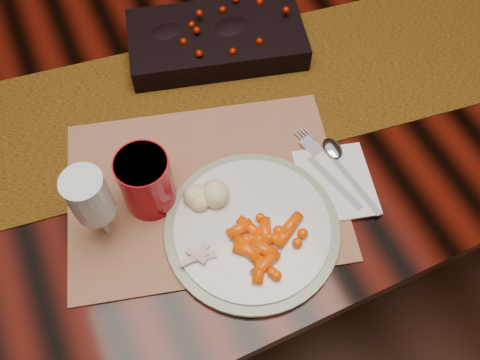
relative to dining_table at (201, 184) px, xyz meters
name	(u,v)px	position (x,y,z in m)	size (l,w,h in m)	color
floor	(209,240)	(0.00, 0.00, -0.38)	(5.00, 5.00, 0.00)	black
dining_table	(201,184)	(0.00, 0.00, 0.00)	(1.80, 1.00, 0.75)	black
table_runner	(219,97)	(0.05, -0.04, 0.38)	(1.61, 0.33, 0.00)	#3A2004
centerpiece	(216,37)	(0.09, 0.08, 0.41)	(0.35, 0.18, 0.07)	black
placemat_main	(205,189)	(-0.06, -0.22, 0.38)	(0.47, 0.35, 0.00)	brown
dinner_plate	(252,229)	(-0.01, -0.32, 0.39)	(0.29, 0.29, 0.02)	silver
baby_carrots	(272,238)	(0.00, -0.36, 0.40)	(0.12, 0.10, 0.02)	#F74A00
mashed_potatoes	(213,196)	(-0.05, -0.26, 0.42)	(0.09, 0.08, 0.05)	beige
turkey_shreds	(204,253)	(-0.10, -0.34, 0.40)	(0.07, 0.06, 0.02)	#BDB1A7
napkin	(336,182)	(0.16, -0.30, 0.38)	(0.13, 0.15, 0.01)	silver
fork	(328,173)	(0.15, -0.28, 0.39)	(0.02, 0.17, 0.00)	#AEAFC0
spoon	(349,174)	(0.19, -0.30, 0.39)	(0.03, 0.16, 0.00)	silver
red_cup	(146,182)	(-0.15, -0.20, 0.44)	(0.09, 0.09, 0.12)	#9A030D
wine_glass	(96,209)	(-0.23, -0.22, 0.46)	(0.06, 0.06, 0.18)	silver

